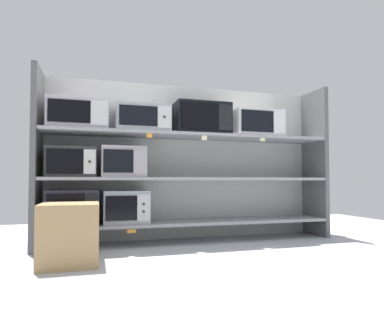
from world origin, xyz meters
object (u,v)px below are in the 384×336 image
(microwave_1, at_px, (126,207))
(microwave_5, at_px, (142,120))
(microwave_3, at_px, (123,162))
(microwave_6, at_px, (201,120))
(microwave_7, at_px, (254,125))
(microwave_4, at_px, (79,115))
(microwave_0, at_px, (73,207))
(microwave_2, at_px, (72,162))
(shipping_carton, at_px, (69,234))

(microwave_1, height_order, microwave_5, microwave_5)
(microwave_3, bearing_deg, microwave_5, -0.00)
(microwave_3, distance_m, microwave_6, 0.94)
(microwave_6, bearing_deg, microwave_7, 0.01)
(microwave_4, bearing_deg, microwave_6, -0.02)
(microwave_4, bearing_deg, microwave_0, -179.36)
(microwave_7, bearing_deg, microwave_2, -180.00)
(microwave_4, distance_m, shipping_carton, 1.24)
(microwave_1, xyz_separation_m, microwave_7, (1.41, -0.00, 0.89))
(microwave_5, bearing_deg, microwave_2, -179.97)
(microwave_0, xyz_separation_m, microwave_1, (0.50, 0.00, -0.01))
(microwave_2, distance_m, microwave_3, 0.48)
(microwave_4, bearing_deg, shipping_carton, -92.03)
(microwave_7, height_order, shipping_carton, microwave_7)
(microwave_0, height_order, microwave_1, microwave_0)
(microwave_1, bearing_deg, microwave_0, -179.96)
(microwave_1, xyz_separation_m, microwave_3, (-0.03, 0.00, 0.44))
(microwave_7, distance_m, shipping_carton, 2.26)
(microwave_1, relative_size, microwave_4, 0.79)
(microwave_1, bearing_deg, microwave_3, 179.87)
(microwave_4, height_order, microwave_7, microwave_4)
(microwave_1, distance_m, microwave_5, 0.89)
(microwave_6, distance_m, microwave_7, 0.63)
(microwave_5, relative_size, shipping_carton, 1.14)
(microwave_3, relative_size, microwave_4, 0.77)
(microwave_4, distance_m, microwave_7, 1.87)
(microwave_6, bearing_deg, microwave_0, 180.00)
(microwave_0, bearing_deg, microwave_1, 0.04)
(microwave_0, distance_m, microwave_2, 0.43)
(microwave_3, xyz_separation_m, shipping_carton, (-0.45, -0.68, -0.59))
(microwave_1, distance_m, microwave_3, 0.44)
(microwave_3, height_order, microwave_5, microwave_5)
(microwave_6, bearing_deg, microwave_1, 179.97)
(microwave_2, bearing_deg, microwave_4, 0.42)
(microwave_7, relative_size, shipping_carton, 1.18)
(microwave_0, relative_size, microwave_2, 1.06)
(microwave_1, bearing_deg, microwave_6, -0.03)
(microwave_5, xyz_separation_m, microwave_6, (0.62, -0.00, 0.03))
(microwave_0, relative_size, shipping_carton, 1.03)
(microwave_3, distance_m, microwave_7, 1.51)
(microwave_6, height_order, shipping_carton, microwave_6)
(microwave_5, bearing_deg, microwave_7, -0.01)
(microwave_6, bearing_deg, microwave_4, 179.98)
(microwave_5, bearing_deg, microwave_3, 180.00)
(microwave_2, xyz_separation_m, microwave_7, (1.92, 0.00, 0.45))
(microwave_3, bearing_deg, microwave_6, -0.03)
(microwave_0, relative_size, microwave_6, 0.82)
(microwave_2, xyz_separation_m, shipping_carton, (0.03, -0.68, -0.58))
(microwave_0, xyz_separation_m, microwave_7, (1.91, 0.00, 0.88))
(microwave_0, bearing_deg, microwave_6, -0.00)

